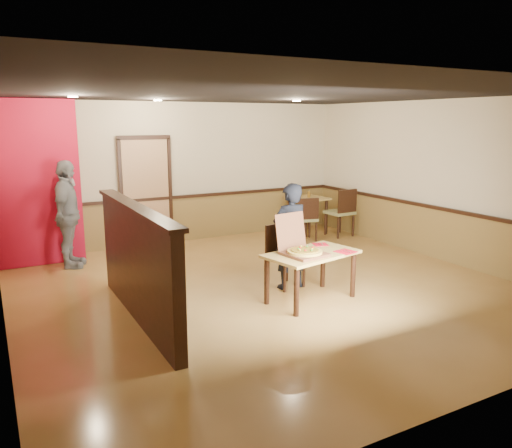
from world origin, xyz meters
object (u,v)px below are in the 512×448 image
(side_chair_left, at_px, (306,217))
(side_table, at_px, (308,206))
(passerby, at_px, (68,215))
(side_chair_right, at_px, (342,210))
(diner, at_px, (290,236))
(main_table, at_px, (311,260))
(pizza_box, at_px, (302,250))
(condiment, at_px, (309,194))
(diner_chair, at_px, (283,253))

(side_chair_left, relative_size, side_table, 1.15)
(side_chair_left, bearing_deg, passerby, 8.81)
(side_chair_right, distance_m, diner, 3.63)
(main_table, relative_size, side_chair_left, 1.53)
(side_table, relative_size, pizza_box, 1.22)
(side_chair_right, bearing_deg, pizza_box, 41.24)
(side_chair_left, bearing_deg, pizza_box, 68.04)
(diner, bearing_deg, condiment, -128.76)
(side_table, xyz_separation_m, diner, (-2.33, -2.95, 0.17))
(main_table, relative_size, diner, 0.89)
(diner, height_order, passerby, passerby)
(side_table, xyz_separation_m, condiment, (0.01, -0.02, 0.25))
(diner_chair, bearing_deg, side_chair_left, 39.61)
(side_chair_left, bearing_deg, side_table, -113.99)
(diner_chair, relative_size, side_chair_left, 1.01)
(diner_chair, height_order, pizza_box, pizza_box)
(side_chair_right, distance_m, side_table, 0.78)
(diner_chair, height_order, condiment, condiment)
(pizza_box, bearing_deg, side_chair_right, 36.25)
(side_chair_left, relative_size, passerby, 0.50)
(pizza_box, bearing_deg, condiment, 46.04)
(diner_chair, height_order, side_table, diner_chair)
(passerby, xyz_separation_m, pizza_box, (2.47, -3.29, -0.16))
(passerby, height_order, condiment, passerby)
(side_table, bearing_deg, side_chair_left, -127.07)
(side_chair_left, relative_size, diner, 0.58)
(pizza_box, bearing_deg, side_chair_left, 46.67)
(diner, xyz_separation_m, passerby, (-2.68, 2.67, 0.12))
(side_chair_left, distance_m, passerby, 4.57)
(passerby, xyz_separation_m, condiment, (5.02, 0.25, -0.04))
(side_chair_right, relative_size, condiment, 7.35)
(diner_chair, xyz_separation_m, side_chair_left, (1.89, 2.18, -0.01))
(diner_chair, distance_m, side_chair_left, 2.89)
(side_chair_right, height_order, condiment, side_chair_right)
(side_table, bearing_deg, diner_chair, -130.08)
(diner_chair, bearing_deg, diner, -88.87)
(main_table, xyz_separation_m, passerby, (-2.65, 3.26, 0.33))
(diner_chair, bearing_deg, passerby, 126.89)
(main_table, distance_m, pizza_box, 0.25)
(diner_chair, height_order, side_chair_right, side_chair_right)
(side_table, bearing_deg, pizza_box, -125.40)
(pizza_box, relative_size, condiment, 4.67)
(pizza_box, bearing_deg, diner, 63.36)
(pizza_box, bearing_deg, diner_chair, 68.60)
(diner_chair, bearing_deg, side_chair_right, 28.22)
(side_chair_left, xyz_separation_m, pizza_box, (-2.07, -2.95, 0.25))
(side_chair_left, bearing_deg, side_chair_right, -167.56)
(diner_chair, xyz_separation_m, side_chair_right, (2.81, 2.17, 0.06))
(side_chair_right, bearing_deg, condiment, -56.94)
(side_chair_left, relative_size, pizza_box, 1.40)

